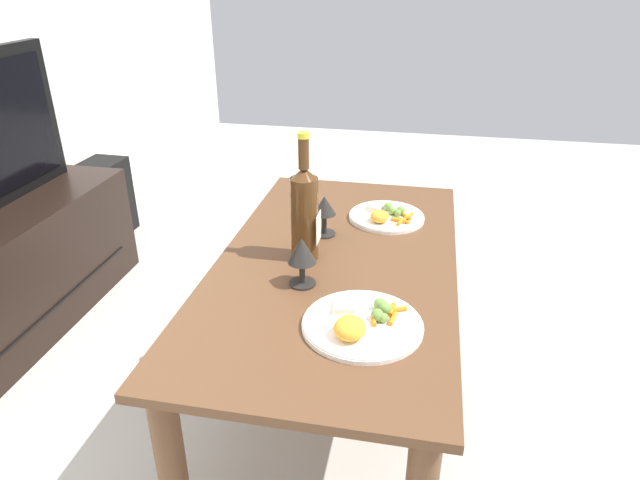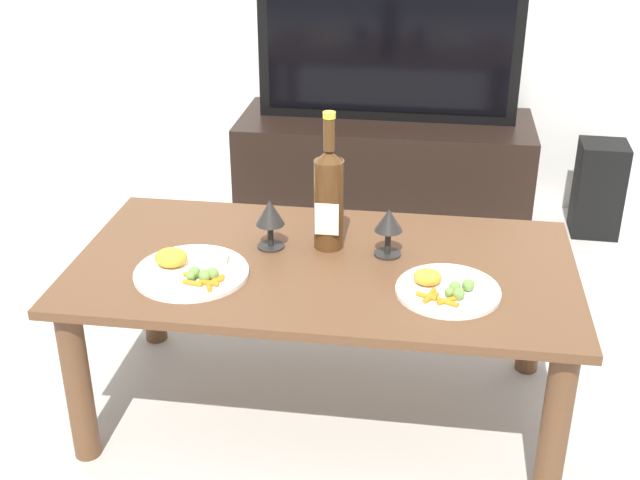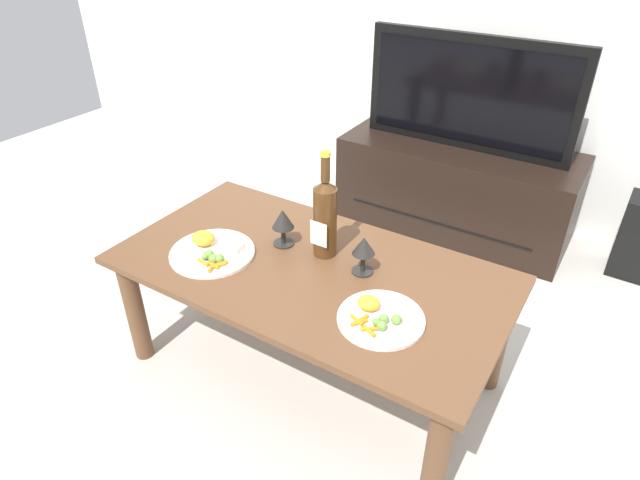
% 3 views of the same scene
% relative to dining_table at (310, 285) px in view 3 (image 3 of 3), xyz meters
% --- Properties ---
extents(ground_plane, '(6.40, 6.40, 0.00)m').
position_rel_dining_table_xyz_m(ground_plane, '(0.00, 0.00, -0.40)').
color(ground_plane, '#B7B2A8').
extents(dining_table, '(1.33, 0.71, 0.48)m').
position_rel_dining_table_xyz_m(dining_table, '(0.00, 0.00, 0.00)').
color(dining_table, brown).
rests_on(dining_table, ground_plane).
extents(tv_stand, '(1.20, 0.49, 0.47)m').
position_rel_dining_table_xyz_m(tv_stand, '(0.07, 1.31, -0.17)').
color(tv_stand, black).
rests_on(tv_stand, ground_plane).
extents(tv_screen, '(1.04, 0.05, 0.55)m').
position_rel_dining_table_xyz_m(tv_screen, '(0.07, 1.31, 0.34)').
color(tv_screen, black).
rests_on(tv_screen, tv_stand).
extents(floor_speaker, '(0.19, 0.19, 0.39)m').
position_rel_dining_table_xyz_m(floor_speaker, '(0.96, 1.36, -0.21)').
color(floor_speaker, black).
rests_on(floor_speaker, ground_plane).
extents(wine_bottle, '(0.08, 0.08, 0.39)m').
position_rel_dining_table_xyz_m(wine_bottle, '(0.00, 0.10, 0.23)').
color(wine_bottle, '#4C2D14').
rests_on(wine_bottle, dining_table).
extents(goblet_left, '(0.08, 0.08, 0.14)m').
position_rel_dining_table_xyz_m(goblet_left, '(-0.16, 0.07, 0.17)').
color(goblet_left, black).
rests_on(goblet_left, dining_table).
extents(goblet_right, '(0.08, 0.08, 0.13)m').
position_rel_dining_table_xyz_m(goblet_right, '(0.17, 0.07, 0.17)').
color(goblet_right, black).
rests_on(goblet_right, dining_table).
extents(dinner_plate_left, '(0.30, 0.30, 0.06)m').
position_rel_dining_table_xyz_m(dinner_plate_left, '(-0.33, -0.12, 0.09)').
color(dinner_plate_left, white).
rests_on(dinner_plate_left, dining_table).
extents(dinner_plate_right, '(0.26, 0.26, 0.05)m').
position_rel_dining_table_xyz_m(dinner_plate_right, '(0.33, -0.12, 0.09)').
color(dinner_plate_right, white).
rests_on(dinner_plate_right, dining_table).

